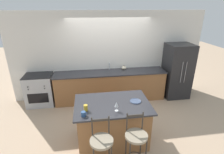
# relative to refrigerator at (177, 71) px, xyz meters

# --- Properties ---
(ground_plane) EXTENTS (18.00, 18.00, 0.00)m
(ground_plane) POSITION_rel_refrigerator_xyz_m (-2.16, -0.32, -0.87)
(ground_plane) COLOR tan
(wall_back) EXTENTS (6.00, 0.07, 2.70)m
(wall_back) POSITION_rel_refrigerator_xyz_m (-2.16, 0.38, 0.48)
(wall_back) COLOR silver
(wall_back) RESTS_ON ground_plane
(back_counter) EXTENTS (3.41, 0.69, 0.93)m
(back_counter) POSITION_rel_refrigerator_xyz_m (-2.16, 0.06, -0.40)
(back_counter) COLOR #936038
(back_counter) RESTS_ON ground_plane
(sink_faucet) EXTENTS (0.02, 0.13, 0.22)m
(sink_faucet) POSITION_rel_refrigerator_xyz_m (-2.16, 0.26, 0.20)
(sink_faucet) COLOR #ADAFB5
(sink_faucet) RESTS_ON back_counter
(kitchen_island) EXTENTS (1.55, 1.04, 0.95)m
(kitchen_island) POSITION_rel_refrigerator_xyz_m (-2.38, -1.82, -0.39)
(kitchen_island) COLOR #936038
(kitchen_island) RESTS_ON ground_plane
(refrigerator) EXTENTS (0.78, 0.75, 1.74)m
(refrigerator) POSITION_rel_refrigerator_xyz_m (0.00, 0.00, 0.00)
(refrigerator) COLOR #232326
(refrigerator) RESTS_ON ground_plane
(oven_range) EXTENTS (0.78, 0.64, 0.95)m
(oven_range) POSITION_rel_refrigerator_xyz_m (-4.29, 0.06, -0.39)
(oven_range) COLOR #ADAFB5
(oven_range) RESTS_ON ground_plane
(bar_stool_near) EXTENTS (0.39, 0.39, 1.12)m
(bar_stool_near) POSITION_rel_refrigerator_xyz_m (-2.68, -2.63, -0.25)
(bar_stool_near) COLOR #332D28
(bar_stool_near) RESTS_ON ground_plane
(bar_stool_far) EXTENTS (0.39, 0.39, 1.12)m
(bar_stool_far) POSITION_rel_refrigerator_xyz_m (-2.08, -2.60, -0.25)
(bar_stool_far) COLOR #332D28
(bar_stool_far) RESTS_ON ground_plane
(dinner_plate) EXTENTS (0.24, 0.24, 0.02)m
(dinner_plate) POSITION_rel_refrigerator_xyz_m (-1.88, -1.82, 0.09)
(dinner_plate) COLOR #425170
(dinner_plate) RESTS_ON kitchen_island
(wine_glass) EXTENTS (0.07, 0.07, 0.19)m
(wine_glass) POSITION_rel_refrigerator_xyz_m (-2.34, -2.10, 0.21)
(wine_glass) COLOR white
(wine_glass) RESTS_ON kitchen_island
(coffee_mug) EXTENTS (0.12, 0.09, 0.09)m
(coffee_mug) POSITION_rel_refrigerator_xyz_m (-2.96, -2.18, 0.12)
(coffee_mug) COLOR #335689
(coffee_mug) RESTS_ON kitchen_island
(tumbler_cup) EXTENTS (0.08, 0.08, 0.12)m
(tumbler_cup) POSITION_rel_refrigerator_xyz_m (-2.92, -2.01, 0.14)
(tumbler_cup) COLOR gold
(tumbler_cup) RESTS_ON kitchen_island
(pumpkin_decoration) EXTENTS (0.14, 0.14, 0.13)m
(pumpkin_decoration) POSITION_rel_refrigerator_xyz_m (-1.71, 0.20, 0.12)
(pumpkin_decoration) COLOR beige
(pumpkin_decoration) RESTS_ON back_counter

